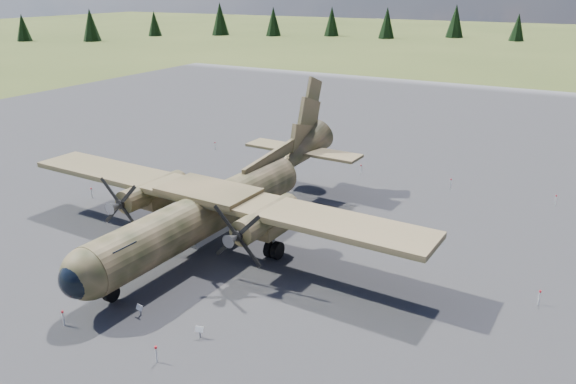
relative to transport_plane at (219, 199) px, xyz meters
The scene contains 7 objects.
ground 4.37m from the transport_plane, 22.07° to the left, with size 500.00×500.00×0.00m, color brown.
apron 12.01m from the transport_plane, 74.56° to the left, with size 120.00×120.00×0.04m, color slate.
transport_plane is the anchor object (origin of this frame).
info_placard_left 10.17m from the transport_plane, 79.51° to the right, with size 0.42×0.22×0.62m.
info_placard_right 11.57m from the transport_plane, 59.99° to the right, with size 0.43×0.27×0.63m.
barrier_fence 3.70m from the transport_plane, 24.09° to the left, with size 33.12×29.62×0.85m.
treeline 2.71m from the transport_plane, behind, with size 336.83×331.69×10.85m.
Camera 1 is at (17.29, -29.09, 15.97)m, focal length 35.00 mm.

